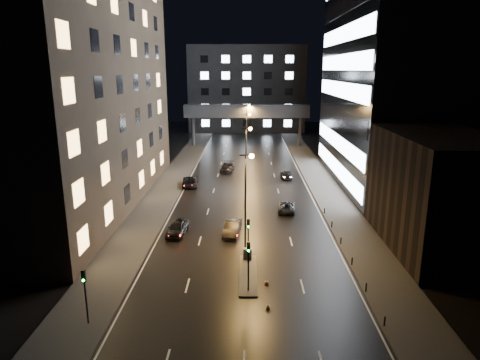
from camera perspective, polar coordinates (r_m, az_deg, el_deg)
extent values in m
plane|color=black|center=(75.84, 0.82, 0.63)|extent=(160.00, 160.00, 0.00)
cube|color=#383533|center=(72.09, -9.18, -0.24)|extent=(5.00, 110.00, 0.15)
cube|color=#383533|center=(72.04, 10.80, -0.32)|extent=(5.00, 110.00, 0.15)
cube|color=#2D2319|center=(61.92, -21.28, 15.23)|extent=(15.00, 48.00, 40.00)
cube|color=black|center=(48.58, 25.05, -1.46)|extent=(10.00, 18.00, 12.00)
cube|color=black|center=(74.03, 21.54, 16.88)|extent=(20.00, 36.00, 45.00)
cube|color=#333335|center=(131.73, 0.91, 12.06)|extent=(34.00, 14.00, 25.00)
cube|color=#333335|center=(104.06, 0.88, 9.18)|extent=(30.00, 3.00, 3.00)
cylinder|color=#333335|center=(105.47, -6.25, 6.44)|extent=(0.80, 0.80, 7.00)
cylinder|color=#333335|center=(105.44, 8.00, 6.38)|extent=(0.80, 0.80, 7.00)
cube|color=#383533|center=(39.98, 1.10, -12.49)|extent=(1.60, 8.00, 0.15)
cylinder|color=black|center=(41.47, 1.11, -8.68)|extent=(0.12, 0.12, 3.50)
cube|color=black|center=(40.65, 1.12, -5.82)|extent=(0.28, 0.22, 0.90)
sphere|color=#0CFF33|center=(40.62, 1.12, -6.26)|extent=(0.18, 0.18, 0.18)
cylinder|color=black|center=(36.48, 1.13, -12.09)|extent=(0.12, 0.12, 3.50)
cube|color=black|center=(35.55, 1.14, -8.92)|extent=(0.28, 0.22, 0.90)
sphere|color=#0CFF33|center=(35.53, 1.14, -9.42)|extent=(0.18, 0.18, 0.18)
cylinder|color=black|center=(34.21, -19.80, -15.24)|extent=(0.12, 0.12, 3.50)
cube|color=black|center=(33.20, -20.13, -11.93)|extent=(0.28, 0.22, 0.90)
sphere|color=#0CFF33|center=(33.21, -20.17, -12.47)|extent=(0.18, 0.18, 0.18)
cylinder|color=black|center=(34.36, 18.72, -17.52)|extent=(0.12, 0.12, 0.90)
cylinder|color=black|center=(38.49, 16.46, -13.65)|extent=(0.12, 0.12, 0.90)
cylinder|color=black|center=(42.81, 14.70, -10.53)|extent=(0.12, 0.12, 0.90)
cylinder|color=black|center=(47.26, 13.30, -7.99)|extent=(0.12, 0.12, 0.90)
cylinder|color=black|center=(51.82, 12.15, -5.88)|extent=(0.12, 0.12, 0.90)
cylinder|color=black|center=(56.44, 11.20, -4.12)|extent=(0.12, 0.12, 0.90)
cylinder|color=black|center=(43.67, 0.72, -3.12)|extent=(0.18, 0.18, 10.00)
cylinder|color=black|center=(42.42, 0.74, 3.33)|extent=(1.20, 0.12, 0.12)
sphere|color=#FF9E38|center=(42.44, 1.56, 3.20)|extent=(0.50, 0.50, 0.50)
cylinder|color=black|center=(63.02, 0.80, 2.42)|extent=(0.18, 0.18, 10.00)
cylinder|color=black|center=(62.16, 0.82, 6.93)|extent=(1.20, 0.12, 0.12)
sphere|color=#FF9E38|center=(62.17, 1.38, 6.83)|extent=(0.50, 0.50, 0.50)
cylinder|color=black|center=(82.68, 0.85, 5.34)|extent=(0.18, 0.18, 10.00)
cylinder|color=black|center=(82.02, 0.86, 8.79)|extent=(1.20, 0.12, 0.12)
sphere|color=#FF9E38|center=(82.03, 1.28, 8.71)|extent=(0.50, 0.50, 0.50)
cylinder|color=black|center=(102.47, 0.87, 7.13)|extent=(0.18, 0.18, 10.00)
cylinder|color=black|center=(101.94, 0.88, 9.92)|extent=(1.20, 0.12, 0.12)
sphere|color=#FF9E38|center=(101.95, 1.23, 9.86)|extent=(0.50, 0.50, 0.50)
imported|color=black|center=(49.31, -8.33, -6.33)|extent=(2.43, 4.93, 1.62)
imported|color=black|center=(48.82, -1.04, -6.43)|extent=(2.17, 4.85, 1.55)
imported|color=black|center=(68.90, -6.70, -0.29)|extent=(2.84, 5.35, 1.43)
imported|color=black|center=(78.56, -1.72, 1.69)|extent=(2.59, 5.45, 1.53)
imported|color=black|center=(56.96, 6.24, -3.53)|extent=(2.64, 4.88, 1.30)
imported|color=black|center=(74.07, 6.21, 0.73)|extent=(1.88, 4.51, 1.30)
cube|color=#535456|center=(42.56, 1.02, -9.81)|extent=(0.86, 0.58, 1.10)
cone|color=#F6540C|center=(38.38, 3.55, -13.47)|extent=(0.45, 0.45, 0.48)
cone|color=orange|center=(34.99, 3.77, -16.48)|extent=(0.43, 0.43, 0.48)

